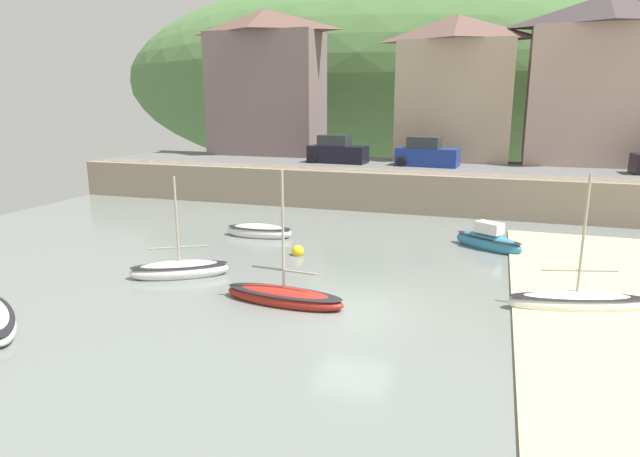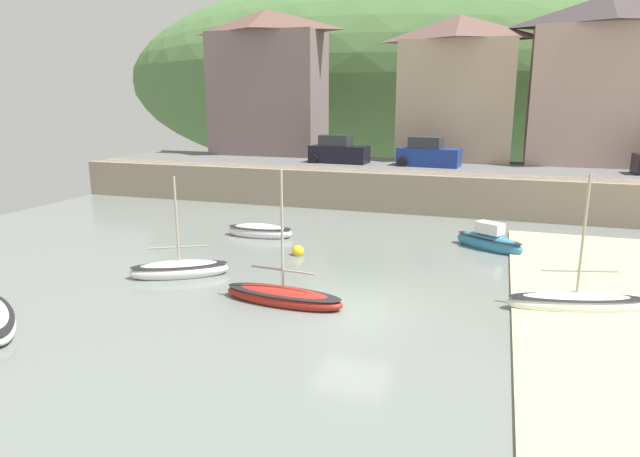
{
  "view_description": "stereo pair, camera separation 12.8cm",
  "coord_description": "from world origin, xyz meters",
  "px_view_note": "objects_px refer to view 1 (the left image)",
  "views": [
    {
      "loc": [
        4.16,
        -16.61,
        6.82
      ],
      "look_at": [
        -2.69,
        4.65,
        1.51
      ],
      "focal_mm": 30.73,
      "sensor_mm": 36.0,
      "label": 1
    },
    {
      "loc": [
        4.28,
        -16.58,
        6.82
      ],
      "look_at": [
        -2.69,
        4.65,
        1.51
      ],
      "focal_mm": 30.73,
      "sensor_mm": 36.0,
      "label": 2
    }
  ],
  "objects_px": {
    "waterfront_building_left": "(266,82)",
    "motorboat_with_cabin": "(180,270)",
    "fishing_boat_green": "(284,296)",
    "mooring_buoy": "(298,251)",
    "waterfront_building_right": "(599,81)",
    "church_with_spire": "(634,40)",
    "waterfront_building_centre": "(455,88)",
    "rowboat_small_beached": "(488,241)",
    "sailboat_blue_trim": "(576,302)",
    "sailboat_nearest_shore": "(259,231)",
    "parked_car_by_wall": "(427,154)",
    "parked_car_near_slipway": "(337,151)"
  },
  "relations": [
    {
      "from": "waterfront_building_left",
      "to": "motorboat_with_cabin",
      "type": "distance_m",
      "value": 26.01
    },
    {
      "from": "fishing_boat_green",
      "to": "mooring_buoy",
      "type": "height_order",
      "value": "fishing_boat_green"
    },
    {
      "from": "waterfront_building_left",
      "to": "waterfront_building_right",
      "type": "relative_size",
      "value": 1.02
    },
    {
      "from": "waterfront_building_right",
      "to": "church_with_spire",
      "type": "height_order",
      "value": "church_with_spire"
    },
    {
      "from": "waterfront_building_centre",
      "to": "mooring_buoy",
      "type": "relative_size",
      "value": 18.08
    },
    {
      "from": "waterfront_building_right",
      "to": "mooring_buoy",
      "type": "bearing_deg",
      "value": -126.14
    },
    {
      "from": "waterfront_building_right",
      "to": "fishing_boat_green",
      "type": "relative_size",
      "value": 2.33
    },
    {
      "from": "rowboat_small_beached",
      "to": "church_with_spire",
      "type": "bearing_deg",
      "value": 98.45
    },
    {
      "from": "motorboat_with_cabin",
      "to": "sailboat_blue_trim",
      "type": "distance_m",
      "value": 14.44
    },
    {
      "from": "waterfront_building_right",
      "to": "motorboat_with_cabin",
      "type": "distance_m",
      "value": 30.8
    },
    {
      "from": "church_with_spire",
      "to": "mooring_buoy",
      "type": "bearing_deg",
      "value": -125.5
    },
    {
      "from": "church_with_spire",
      "to": "fishing_boat_green",
      "type": "height_order",
      "value": "church_with_spire"
    },
    {
      "from": "church_with_spire",
      "to": "rowboat_small_beached",
      "type": "relative_size",
      "value": 4.78
    },
    {
      "from": "rowboat_small_beached",
      "to": "sailboat_nearest_shore",
      "type": "distance_m",
      "value": 11.18
    },
    {
      "from": "waterfront_building_centre",
      "to": "parked_car_by_wall",
      "type": "height_order",
      "value": "waterfront_building_centre"
    },
    {
      "from": "waterfront_building_centre",
      "to": "mooring_buoy",
      "type": "height_order",
      "value": "waterfront_building_centre"
    },
    {
      "from": "parked_car_by_wall",
      "to": "waterfront_building_centre",
      "type": "bearing_deg",
      "value": 80.61
    },
    {
      "from": "parked_car_near_slipway",
      "to": "mooring_buoy",
      "type": "height_order",
      "value": "parked_car_near_slipway"
    },
    {
      "from": "parked_car_near_slipway",
      "to": "mooring_buoy",
      "type": "relative_size",
      "value": 7.46
    },
    {
      "from": "waterfront_building_centre",
      "to": "rowboat_small_beached",
      "type": "relative_size",
      "value": 2.97
    },
    {
      "from": "waterfront_building_right",
      "to": "parked_car_near_slipway",
      "type": "relative_size",
      "value": 2.63
    },
    {
      "from": "waterfront_building_left",
      "to": "fishing_boat_green",
      "type": "distance_m",
      "value": 28.91
    },
    {
      "from": "motorboat_with_cabin",
      "to": "sailboat_blue_trim",
      "type": "height_order",
      "value": "sailboat_blue_trim"
    },
    {
      "from": "sailboat_nearest_shore",
      "to": "sailboat_blue_trim",
      "type": "relative_size",
      "value": 0.74
    },
    {
      "from": "mooring_buoy",
      "to": "waterfront_building_centre",
      "type": "bearing_deg",
      "value": 75.85
    },
    {
      "from": "church_with_spire",
      "to": "parked_car_by_wall",
      "type": "height_order",
      "value": "church_with_spire"
    },
    {
      "from": "motorboat_with_cabin",
      "to": "parked_car_by_wall",
      "type": "bearing_deg",
      "value": 40.08
    },
    {
      "from": "rowboat_small_beached",
      "to": "sailboat_blue_trim",
      "type": "bearing_deg",
      "value": -35.07
    },
    {
      "from": "rowboat_small_beached",
      "to": "parked_car_by_wall",
      "type": "bearing_deg",
      "value": 143.12
    },
    {
      "from": "waterfront_building_right",
      "to": "fishing_boat_green",
      "type": "bearing_deg",
      "value": -116.73
    },
    {
      "from": "fishing_boat_green",
      "to": "parked_car_by_wall",
      "type": "distance_m",
      "value": 21.19
    },
    {
      "from": "rowboat_small_beached",
      "to": "fishing_boat_green",
      "type": "bearing_deg",
      "value": -92.44
    },
    {
      "from": "church_with_spire",
      "to": "mooring_buoy",
      "type": "distance_m",
      "value": 30.98
    },
    {
      "from": "waterfront_building_centre",
      "to": "sailboat_blue_trim",
      "type": "relative_size",
      "value": 2.15
    },
    {
      "from": "mooring_buoy",
      "to": "parked_car_near_slipway",
      "type": "bearing_deg",
      "value": 99.63
    },
    {
      "from": "rowboat_small_beached",
      "to": "parked_car_by_wall",
      "type": "relative_size",
      "value": 0.81
    },
    {
      "from": "parked_car_by_wall",
      "to": "sailboat_nearest_shore",
      "type": "bearing_deg",
      "value": -111.99
    },
    {
      "from": "waterfront_building_centre",
      "to": "parked_car_by_wall",
      "type": "bearing_deg",
      "value": -105.57
    },
    {
      "from": "waterfront_building_right",
      "to": "rowboat_small_beached",
      "type": "xyz_separation_m",
      "value": [
        -6.28,
        -15.98,
        -7.64
      ]
    },
    {
      "from": "rowboat_small_beached",
      "to": "mooring_buoy",
      "type": "relative_size",
      "value": 6.09
    },
    {
      "from": "motorboat_with_cabin",
      "to": "parked_car_by_wall",
      "type": "height_order",
      "value": "parked_car_by_wall"
    },
    {
      "from": "waterfront_building_centre",
      "to": "fishing_boat_green",
      "type": "bearing_deg",
      "value": -97.57
    },
    {
      "from": "parked_car_near_slipway",
      "to": "sailboat_blue_trim",
      "type": "bearing_deg",
      "value": -49.92
    },
    {
      "from": "motorboat_with_cabin",
      "to": "church_with_spire",
      "type": "bearing_deg",
      "value": 24.15
    },
    {
      "from": "mooring_buoy",
      "to": "rowboat_small_beached",
      "type": "bearing_deg",
      "value": 24.58
    },
    {
      "from": "waterfront_building_right",
      "to": "sailboat_blue_trim",
      "type": "distance_m",
      "value": 24.49
    },
    {
      "from": "waterfront_building_centre",
      "to": "fishing_boat_green",
      "type": "relative_size",
      "value": 2.15
    },
    {
      "from": "parked_car_by_wall",
      "to": "waterfront_building_left",
      "type": "bearing_deg",
      "value": 167.77
    },
    {
      "from": "rowboat_small_beached",
      "to": "parked_car_by_wall",
      "type": "distance_m",
      "value": 12.61
    },
    {
      "from": "church_with_spire",
      "to": "parked_car_near_slipway",
      "type": "distance_m",
      "value": 22.57
    }
  ]
}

